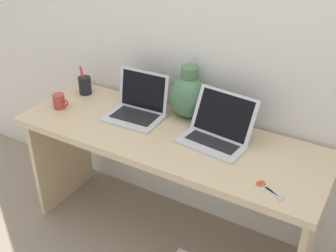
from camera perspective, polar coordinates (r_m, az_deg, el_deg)
name	(u,v)px	position (r m, az deg, el deg)	size (l,w,h in m)	color
ground_plane	(168,236)	(2.69, 0.00, -14.70)	(6.00, 6.00, 0.00)	gray
back_wall	(199,33)	(2.31, 4.29, 12.43)	(4.40, 0.04, 2.40)	silver
desk	(168,157)	(2.31, 0.00, -4.25)	(1.70, 0.59, 0.74)	#D1B78C
laptop_left	(139,105)	(2.39, -4.01, 2.88)	(0.32, 0.27, 0.25)	silver
laptop_right	(219,129)	(2.17, 6.95, -0.41)	(0.37, 0.30, 0.24)	silver
green_vase	(189,95)	(2.35, 2.89, 4.22)	(0.22, 0.22, 0.30)	#47704C
coffee_mug	(59,101)	(2.55, -14.55, 3.28)	(0.11, 0.07, 0.09)	#B23D33
pen_cup	(85,85)	(2.69, -11.23, 5.47)	(0.08, 0.08, 0.18)	black
scissors	(265,187)	(1.91, 13.08, -8.05)	(0.14, 0.09, 0.01)	#B7B7BC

